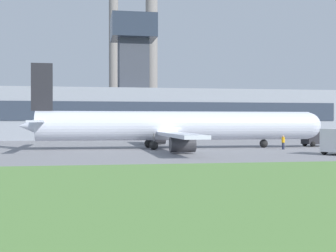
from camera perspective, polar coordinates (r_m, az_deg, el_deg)
name	(u,v)px	position (r m, az deg, el deg)	size (l,w,h in m)	color
ground_plane	(172,150)	(52.93, 0.53, -2.91)	(400.00, 400.00, 0.00)	gray
terminal_building	(138,110)	(86.51, -3.65, 2.02)	(73.53, 10.58, 22.60)	#8C939E
smokestack_left	(114,44)	(119.48, -6.65, 9.85)	(2.67, 2.67, 44.88)	gray
smokestack_right	(152,54)	(116.21, -2.02, 8.82)	(3.39, 3.39, 39.62)	gray
airplane	(174,126)	(55.23, 0.76, -0.04)	(36.24, 33.05, 9.78)	silver
pushback_tug	(318,139)	(63.46, 17.81, -1.48)	(4.25, 2.77, 2.17)	#232328
ground_crew_person	(283,142)	(55.11, 13.87, -1.93)	(0.46, 0.46, 1.62)	#23283D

